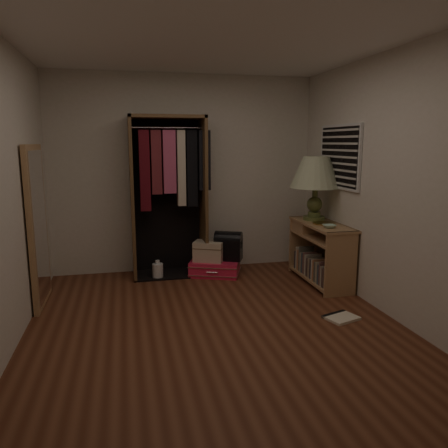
% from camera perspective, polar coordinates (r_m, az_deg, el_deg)
% --- Properties ---
extents(ground, '(4.00, 4.00, 0.00)m').
position_cam_1_polar(ground, '(4.27, -1.11, -13.11)').
color(ground, '#582B19').
rests_on(ground, ground).
extents(room_walls, '(3.52, 4.02, 2.60)m').
position_cam_1_polar(room_walls, '(3.98, -0.24, 7.46)').
color(room_walls, beige).
rests_on(room_walls, ground).
extents(console_bookshelf, '(0.42, 1.12, 0.75)m').
position_cam_1_polar(console_bookshelf, '(5.56, 12.32, -3.41)').
color(console_bookshelf, '#AB7D53').
rests_on(console_bookshelf, ground).
extents(open_wardrobe, '(1.01, 0.50, 2.05)m').
position_cam_1_polar(open_wardrobe, '(5.65, -7.02, 5.46)').
color(open_wardrobe, brown).
rests_on(open_wardrobe, ground).
extents(floor_mirror, '(0.06, 0.80, 1.70)m').
position_cam_1_polar(floor_mirror, '(4.99, -23.16, -0.28)').
color(floor_mirror, tan).
rests_on(floor_mirror, ground).
extents(pink_suitcase, '(0.76, 0.66, 0.20)m').
position_cam_1_polar(pink_suitcase, '(5.78, -1.20, -5.69)').
color(pink_suitcase, red).
rests_on(pink_suitcase, ground).
extents(train_case, '(0.46, 0.40, 0.28)m').
position_cam_1_polar(train_case, '(5.70, -1.99, -3.54)').
color(train_case, '#C5B297').
rests_on(train_case, pink_suitcase).
extents(black_bag, '(0.41, 0.35, 0.38)m').
position_cam_1_polar(black_bag, '(5.74, 0.58, -2.78)').
color(black_bag, black).
rests_on(black_bag, pink_suitcase).
extents(table_lamp, '(0.80, 0.80, 0.80)m').
position_cam_1_polar(table_lamp, '(5.59, 11.88, 6.44)').
color(table_lamp, '#4F5B2C').
rests_on(table_lamp, console_bookshelf).
extents(brass_tray, '(0.35, 0.35, 0.02)m').
position_cam_1_polar(brass_tray, '(5.41, 12.92, 0.10)').
color(brass_tray, '#A2823E').
rests_on(brass_tray, console_bookshelf).
extents(ceramic_bowl, '(0.15, 0.15, 0.04)m').
position_cam_1_polar(ceramic_bowl, '(5.17, 13.59, -0.29)').
color(ceramic_bowl, '#B2D6BB').
rests_on(ceramic_bowl, console_bookshelf).
extents(white_jug, '(0.16, 0.16, 0.24)m').
position_cam_1_polar(white_jug, '(5.68, -8.64, -6.06)').
color(white_jug, silver).
rests_on(white_jug, ground).
extents(floor_book, '(0.37, 0.33, 0.03)m').
position_cam_1_polar(floor_book, '(4.57, 14.93, -11.67)').
color(floor_book, '#F5EACE').
rests_on(floor_book, ground).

